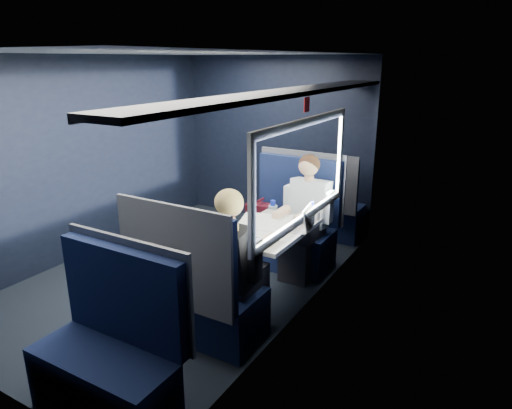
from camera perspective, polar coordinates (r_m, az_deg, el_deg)
The scene contains 13 objects.
ground at distance 5.09m, azimuth -8.90°, elevation -8.72°, with size 2.80×4.20×0.01m, color black.
room_shell at distance 4.62m, azimuth -9.54°, elevation 7.92°, with size 3.00×4.40×2.40m.
table at distance 4.29m, azimuth 1.53°, elevation -3.92°, with size 0.62×1.00×0.74m.
seat_bay_near at distance 5.18m, azimuth 4.22°, elevation -2.92°, with size 1.04×0.62×1.26m.
seat_bay_far at distance 3.82m, azimuth -7.38°, elevation -11.06°, with size 1.04×0.62×1.26m.
seat_row_front at distance 5.98m, azimuth 8.23°, elevation -0.32°, with size 1.04×0.51×1.16m.
seat_row_back at distance 3.26m, azimuth -17.67°, elevation -17.51°, with size 1.04×0.51×1.16m.
man at distance 4.83m, azimuth 6.21°, elevation -0.79°, with size 0.53×0.56×1.32m.
woman at distance 3.67m, azimuth -2.85°, elevation -6.70°, with size 0.53×0.56×1.32m.
papers at distance 4.32m, azimuth 0.83°, elevation -2.65°, with size 0.49×0.70×0.01m, color white.
laptop at distance 4.23m, azimuth 5.87°, elevation -2.32°, with size 0.28×0.34×0.23m.
bottle_small at distance 4.38m, azimuth 6.98°, elevation -1.17°, with size 0.06×0.06×0.22m.
cup at distance 4.50m, azimuth 7.56°, elevation -1.40°, with size 0.07×0.07×0.08m, color white.
Camera 1 is at (2.93, -3.51, 2.25)m, focal length 32.00 mm.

